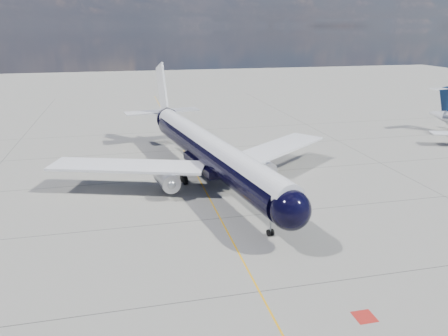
{
  "coord_description": "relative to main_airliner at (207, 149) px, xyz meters",
  "views": [
    {
      "loc": [
        -10.03,
        -34.93,
        21.1
      ],
      "look_at": [
        1.91,
        16.21,
        4.0
      ],
      "focal_mm": 35.0,
      "sensor_mm": 36.0,
      "label": 1
    }
  ],
  "objects": [
    {
      "name": "main_airliner",
      "position": [
        0.0,
        0.0,
        0.0
      ],
      "size": [
        42.2,
        51.88,
        15.04
      ],
      "rotation": [
        0.0,
        0.0,
        0.17
      ],
      "color": "black",
      "rests_on": "ground"
    },
    {
      "name": "red_marking",
      "position": [
        5.78,
        -33.21,
        -4.66
      ],
      "size": [
        1.6,
        1.6,
        0.01
      ],
      "primitive_type": "cube",
      "color": "maroon",
      "rests_on": "ground"
    },
    {
      "name": "ground",
      "position": [
        -1.02,
        6.79,
        -4.67
      ],
      "size": [
        320.0,
        320.0,
        0.0
      ],
      "primitive_type": "plane",
      "color": "gray",
      "rests_on": "ground"
    },
    {
      "name": "taxiway_centerline",
      "position": [
        -1.02,
        1.79,
        -4.66
      ],
      "size": [
        0.16,
        160.0,
        0.01
      ],
      "primitive_type": "cube",
      "color": "orange",
      "rests_on": "ground"
    }
  ]
}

